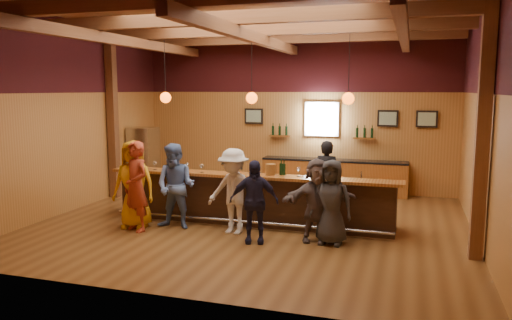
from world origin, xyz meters
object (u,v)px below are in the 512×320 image
object	(u,v)px
customer_redvest	(136,186)
bottle_a	(281,169)
stainless_fridge	(144,159)
customer_orange	(134,184)
customer_denim	(176,186)
bartender	(326,178)
customer_dark	(331,202)
back_bar_cabinet	(333,176)
bar_counter	(255,199)
customer_navy	(254,201)
ice_bucket	(271,169)
customer_white	(234,191)
customer_brown	(317,200)

from	to	relation	value
customer_redvest	bottle_a	distance (m)	3.00
stainless_fridge	customer_orange	bearing A→B (deg)	-62.92
customer_denim	bartender	world-z (taller)	customer_denim
customer_dark	back_bar_cabinet	bearing A→B (deg)	101.88
bar_counter	customer_denim	xyz separation A→B (m)	(-1.42, -0.95, 0.37)
customer_orange	customer_navy	distance (m)	2.72
bartender	ice_bucket	distance (m)	1.69
customer_dark	bottle_a	size ratio (longest dim) A/B	4.84
back_bar_cabinet	customer_redvest	size ratio (longest dim) A/B	2.16
bartender	ice_bucket	world-z (taller)	bartender
customer_orange	bartender	world-z (taller)	customer_orange
customer_dark	bottle_a	bearing A→B (deg)	147.50
customer_white	ice_bucket	size ratio (longest dim) A/B	7.44
customer_denim	bartender	xyz separation A→B (m)	(2.80, 2.04, -0.02)
ice_bucket	customer_orange	bearing A→B (deg)	-161.97
customer_denim	bottle_a	distance (m)	2.22
customer_navy	bartender	size ratio (longest dim) A/B	0.91
bottle_a	bar_counter	bearing A→B (deg)	163.68
stainless_fridge	bottle_a	size ratio (longest dim) A/B	5.44
bar_counter	customer_navy	size ratio (longest dim) A/B	3.99
customer_navy	customer_brown	world-z (taller)	customer_brown
customer_denim	customer_dark	xyz separation A→B (m)	(3.24, -0.11, -0.09)
customer_white	stainless_fridge	bearing A→B (deg)	147.62
customer_redvest	customer_brown	size ratio (longest dim) A/B	1.16
back_bar_cabinet	bottle_a	bearing A→B (deg)	-98.26
bar_counter	customer_redvest	size ratio (longest dim) A/B	3.41
customer_navy	bottle_a	bearing A→B (deg)	65.83
stainless_fridge	customer_redvest	size ratio (longest dim) A/B	0.97
bartender	back_bar_cabinet	bearing A→B (deg)	-79.81
customer_orange	ice_bucket	world-z (taller)	customer_orange
bar_counter	customer_brown	size ratio (longest dim) A/B	3.95
bar_counter	ice_bucket	xyz separation A→B (m)	(0.43, -0.26, 0.70)
customer_redvest	customer_dark	distance (m)	3.95
stainless_fridge	customer_brown	bearing A→B (deg)	-31.08
ice_bucket	back_bar_cabinet	bearing A→B (deg)	78.88
stainless_fridge	customer_denim	xyz separation A→B (m)	(2.70, -3.40, -0.01)
customer_redvest	bottle_a	size ratio (longest dim) A/B	5.59
customer_denim	customer_brown	distance (m)	2.96
customer_white	customer_dark	bearing A→B (deg)	5.12
back_bar_cabinet	bartender	bearing A→B (deg)	-85.45
bottle_a	stainless_fridge	bearing A→B (deg)	150.99
customer_navy	stainless_fridge	bearing A→B (deg)	125.60
stainless_fridge	customer_dark	bearing A→B (deg)	-30.60
customer_orange	customer_denim	size ratio (longest dim) A/B	1.03
customer_dark	bartender	xyz separation A→B (m)	(-0.45, 2.16, 0.07)
customer_navy	ice_bucket	world-z (taller)	customer_navy
bar_counter	customer_white	xyz separation A→B (m)	(-0.14, -0.96, 0.34)
stainless_fridge	customer_redvest	bearing A→B (deg)	-62.16
customer_orange	customer_dark	distance (m)	4.11
customer_brown	bottle_a	size ratio (longest dim) A/B	4.82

